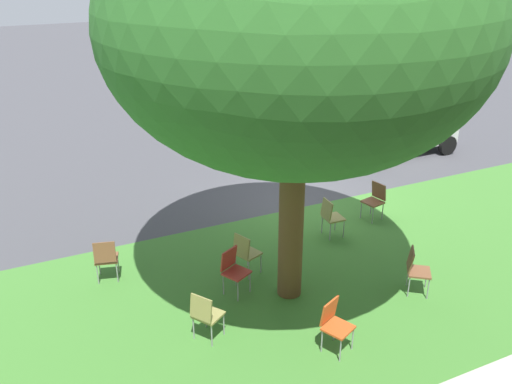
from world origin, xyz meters
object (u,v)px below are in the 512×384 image
at_px(chair_5, 205,313).
at_px(chair_7, 416,268).
at_px(chair_4, 331,215).
at_px(chair_1, 375,198).
at_px(street_tree, 297,27).
at_px(chair_0, 335,322).
at_px(chair_2, 245,251).
at_px(parked_car, 396,126).
at_px(chair_3, 106,257).
at_px(chair_6, 233,268).

relative_size(chair_5, chair_7, 1.00).
bearing_deg(chair_4, chair_1, -167.81).
distance_m(street_tree, chair_0, 4.54).
height_order(chair_0, chair_2, same).
bearing_deg(chair_0, chair_2, -81.39).
bearing_deg(chair_4, parked_car, -141.14).
bearing_deg(chair_0, chair_4, -121.24).
xyz_separation_m(chair_0, chair_4, (-1.92, -3.17, 0.00)).
bearing_deg(parked_car, chair_0, 46.41).
relative_size(chair_3, parked_car, 0.24).
bearing_deg(chair_6, chair_1, -161.68).
height_order(chair_0, chair_4, same).
bearing_deg(chair_2, street_tree, 117.94).
height_order(street_tree, chair_7, street_tree).
xyz_separation_m(chair_1, chair_2, (3.71, 0.92, 0.00)).
distance_m(street_tree, chair_6, 4.35).
height_order(chair_0, chair_5, same).
distance_m(chair_2, chair_6, 0.63).
distance_m(chair_1, chair_4, 1.44).
bearing_deg(chair_3, chair_0, 129.53).
bearing_deg(chair_3, chair_1, -179.93).
distance_m(chair_6, parked_car, 8.90).
relative_size(chair_3, chair_7, 1.00).
distance_m(street_tree, chair_7, 4.81).
bearing_deg(chair_1, chair_5, 25.44).
bearing_deg(chair_4, chair_0, 58.76).
distance_m(chair_2, chair_4, 2.39).
bearing_deg(chair_5, chair_1, -154.56).
xyz_separation_m(chair_3, chair_7, (-5.05, 2.76, 0.00)).
xyz_separation_m(chair_0, chair_3, (2.86, -3.47, 0.00)).
xyz_separation_m(chair_2, chair_4, (-2.31, -0.62, 0.00)).
bearing_deg(chair_1, chair_3, 0.07).
bearing_deg(street_tree, parked_car, -140.88).
height_order(chair_2, chair_5, same).
xyz_separation_m(chair_3, chair_6, (-2.03, 1.37, 0.00)).
distance_m(chair_0, chair_4, 3.71).
relative_size(chair_7, parked_car, 0.24).
bearing_deg(chair_6, chair_5, 48.47).
relative_size(chair_0, chair_2, 1.00).
xyz_separation_m(chair_2, chair_3, (2.47, -0.91, 0.00)).
distance_m(chair_3, chair_7, 5.75).
distance_m(chair_5, chair_7, 3.95).
distance_m(chair_2, chair_3, 2.64).
bearing_deg(chair_7, chair_4, -83.87).
bearing_deg(chair_5, chair_6, -131.53).
distance_m(chair_3, chair_4, 4.79).
xyz_separation_m(chair_3, parked_car, (-9.48, -3.49, 0.32)).
relative_size(chair_2, chair_3, 1.00).
bearing_deg(chair_1, chair_6, 18.32).
relative_size(chair_2, chair_7, 1.00).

